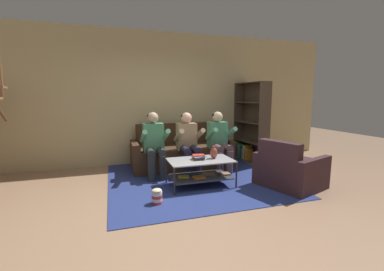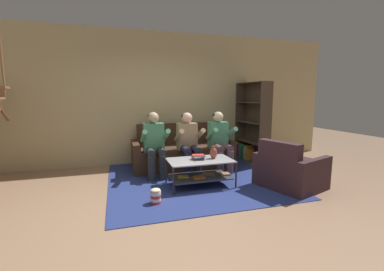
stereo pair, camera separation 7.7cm
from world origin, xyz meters
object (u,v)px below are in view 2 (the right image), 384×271
Objects in this scene: armchair at (289,171)px; vase at (214,153)px; couch at (182,153)px; bookshelf at (252,130)px; coffee_table at (201,169)px; person_seated_left at (155,142)px; popcorn_tub at (156,196)px; person_seated_right at (220,139)px; person_seated_middle at (189,140)px; book_stack at (198,157)px.

vase is at bearing 156.31° from armchair.
couch is 1.14× the size of bookshelf.
coffee_table is (-0.00, -1.30, -0.00)m from couch.
person_seated_left is 2.42m from armchair.
armchair is 5.18× the size of popcorn_tub.
person_seated_left is 1.13× the size of coffee_table.
vase is (0.24, 0.03, 0.26)m from coffee_table.
coffee_table is at bearing -131.41° from person_seated_right.
armchair is (1.39, -1.23, -0.38)m from person_seated_middle.
couch reaches higher than book_stack.
vase is 0.95× the size of popcorn_tub.
armchair is (1.39, -1.78, -0.02)m from couch.
book_stack is (-0.04, -0.72, -0.16)m from person_seated_middle.
book_stack is (0.62, -0.72, -0.17)m from person_seated_left.
couch is 0.66m from person_seated_middle.
person_seated_middle is at bearing 108.06° from vase.
popcorn_tub is at bearing -178.95° from armchair.
bookshelf is 1.57× the size of armchair.
armchair is 2.24m from popcorn_tub.
vase is 0.91× the size of book_stack.
bookshelf is at bearing 2.08° from couch.
person_seated_right is at bearing 48.59° from coffee_table.
armchair is (1.39, -0.48, -0.02)m from coffee_table.
couch reaches higher than armchair.
vase is at bearing -1.14° from book_stack.
person_seated_middle is 0.77m from vase.
person_seated_left is at bearing 148.96° from armchair.
book_stack is 0.13× the size of bookshelf.
couch is 1.28m from book_stack.
armchair reaches higher than coffee_table.
armchair is at bearing -23.69° from vase.
person_seated_left is 5.15× the size of book_stack.
person_seated_right is 5.36× the size of popcorn_tub.
person_seated_right reaches higher than vase.
person_seated_right is at bearing 40.25° from popcorn_tub.
book_stack is at bearing -91.66° from couch.
couch reaches higher than vase.
bookshelf is at bearing 29.92° from person_seated_right.
popcorn_tub is (-1.08, -0.55, -0.44)m from vase.
person_seated_right is 5.09× the size of book_stack.
book_stack is at bearing 160.27° from armchair.
couch is at bearing -177.92° from bookshelf.
person_seated_middle is 5.34× the size of popcorn_tub.
bookshelf is 8.16× the size of popcorn_tub.
person_seated_middle is at bearing -179.96° from person_seated_right.
bookshelf reaches higher than person_seated_left.
armchair is at bearing -31.04° from person_seated_left.
couch is 1.80× the size of armchair.
couch is at bearing 89.82° from coffee_table.
book_stack reaches higher than coffee_table.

